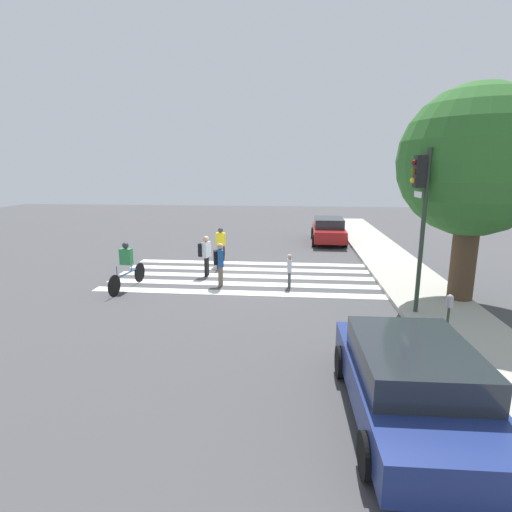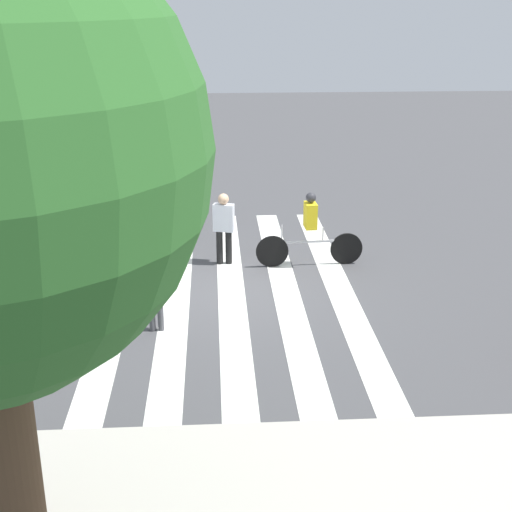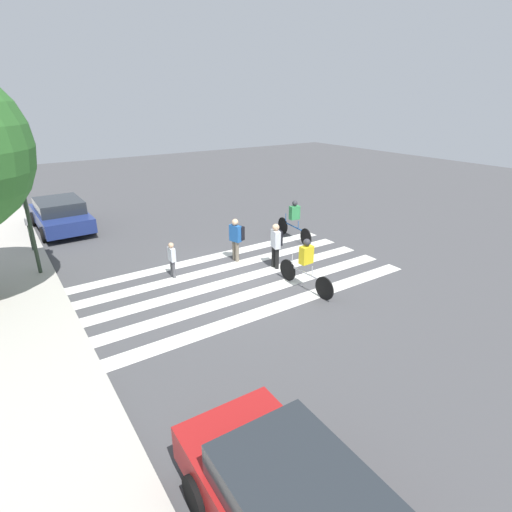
% 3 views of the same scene
% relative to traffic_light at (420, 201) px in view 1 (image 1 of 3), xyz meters
% --- Properties ---
extents(ground_plane, '(60.00, 60.00, 0.00)m').
position_rel_traffic_light_xyz_m(ground_plane, '(-3.86, -5.29, -3.27)').
color(ground_plane, '#444447').
extents(sidewalk_curb, '(36.00, 2.50, 0.14)m').
position_rel_traffic_light_xyz_m(sidewalk_curb, '(-3.86, 0.96, -3.20)').
color(sidewalk_curb, '#ADA89E').
rests_on(sidewalk_curb, ground_plane).
extents(crosswalk_stripes, '(4.90, 10.00, 0.01)m').
position_rel_traffic_light_xyz_m(crosswalk_stripes, '(-3.86, -5.29, -3.27)').
color(crosswalk_stripes, silver).
rests_on(crosswalk_stripes, ground_plane).
extents(traffic_light, '(0.60, 0.50, 4.67)m').
position_rel_traffic_light_xyz_m(traffic_light, '(0.00, 0.00, 0.00)').
color(traffic_light, '#283828').
rests_on(traffic_light, ground_plane).
extents(parking_meter, '(0.15, 0.15, 1.43)m').
position_rel_traffic_light_xyz_m(parking_meter, '(2.44, 0.07, -2.21)').
color(parking_meter, '#283828').
rests_on(parking_meter, ground_plane).
extents(street_tree, '(4.40, 4.40, 6.54)m').
position_rel_traffic_light_xyz_m(street_tree, '(-1.37, 1.85, 1.02)').
color(street_tree, '#4C3826').
rests_on(street_tree, ground_plane).
extents(pedestrian_adult_tall_backpack, '(0.48, 0.44, 1.59)m').
position_rel_traffic_light_xyz_m(pedestrian_adult_tall_backpack, '(-3.74, -6.78, -2.34)').
color(pedestrian_adult_tall_backpack, black).
rests_on(pedestrian_adult_tall_backpack, ground_plane).
extents(pedestrian_adult_yellow_jacket, '(0.33, 0.18, 1.20)m').
position_rel_traffic_light_xyz_m(pedestrian_adult_yellow_jacket, '(-2.49, -3.50, -2.59)').
color(pedestrian_adult_yellow_jacket, '#4C4C51').
rests_on(pedestrian_adult_yellow_jacket, ground_plane).
extents(pedestrian_adult_blue_shirt, '(0.47, 0.43, 1.57)m').
position_rel_traffic_light_xyz_m(pedestrian_adult_blue_shirt, '(-2.44, -5.98, -2.35)').
color(pedestrian_adult_blue_shirt, '#6B6051').
rests_on(pedestrian_adult_blue_shirt, ground_plane).
extents(cyclist_mid_street, '(2.35, 0.41, 1.65)m').
position_rel_traffic_light_xyz_m(cyclist_mid_street, '(-5.60, -6.51, -2.40)').
color(cyclist_mid_street, black).
rests_on(cyclist_mid_street, ground_plane).
extents(cyclist_far_lane, '(2.46, 0.42, 1.66)m').
position_rel_traffic_light_xyz_m(cyclist_far_lane, '(-1.81, -9.13, -2.40)').
color(cyclist_far_lane, black).
rests_on(cyclist_far_lane, ground_plane).
extents(car_parked_silver_sedan, '(4.48, 1.95, 1.40)m').
position_rel_traffic_light_xyz_m(car_parked_silver_sedan, '(-11.62, -1.40, -2.55)').
color(car_parked_silver_sedan, maroon).
rests_on(car_parked_silver_sedan, ground_plane).
extents(car_parked_far_curb, '(4.38, 2.16, 1.36)m').
position_rel_traffic_light_xyz_m(car_parked_far_curb, '(4.98, -1.40, -2.56)').
color(car_parked_far_curb, navy).
rests_on(car_parked_far_curb, ground_plane).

